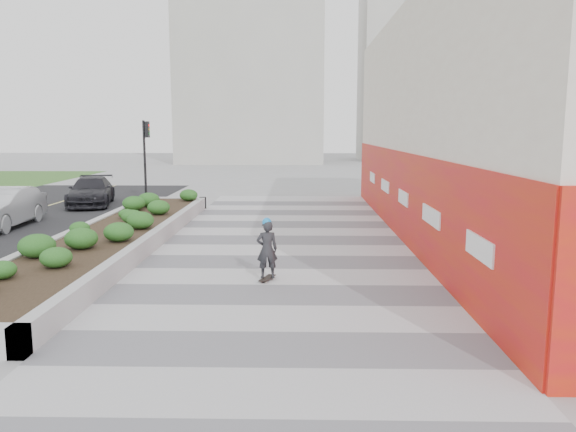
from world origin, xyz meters
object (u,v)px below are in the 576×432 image
skateboarder (267,249)px  planter (113,234)px  car_silver (1,208)px  traffic_signal_near (146,149)px  car_dark (91,191)px

skateboarder → planter: bearing=161.4°
car_silver → planter: bearing=-34.5°
planter → car_silver: (-5.43, 3.41, 0.35)m
traffic_signal_near → car_silver: traffic_signal_near is taller
traffic_signal_near → skateboarder: size_ratio=2.63×
skateboarder → car_dark: (-9.59, 13.95, -0.11)m
planter → car_silver: size_ratio=3.84×
planter → skateboarder: bearing=-37.4°
skateboarder → car_silver: size_ratio=0.34×
car_dark → car_silver: bearing=-111.7°
skateboarder → traffic_signal_near: bearing=134.4°
traffic_signal_near → planter: bearing=-80.7°
car_silver → car_dark: car_silver is taller
skateboarder → car_dark: size_ratio=0.33×
traffic_signal_near → car_dark: traffic_signal_near is taller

